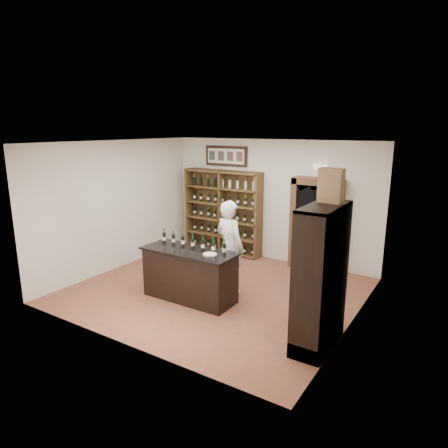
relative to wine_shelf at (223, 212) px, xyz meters
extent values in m
plane|color=#994E3D|center=(1.30, -2.33, -1.10)|extent=(5.50, 5.50, 0.00)
plane|color=white|center=(1.30, -2.33, 1.90)|extent=(5.50, 5.50, 0.00)
cube|color=silver|center=(1.30, 0.17, 0.40)|extent=(5.50, 0.04, 3.00)
cube|color=silver|center=(-1.45, -2.33, 0.40)|extent=(0.04, 5.00, 3.00)
cube|color=silver|center=(4.05, -2.33, 0.40)|extent=(0.04, 5.00, 3.00)
cube|color=brown|center=(0.00, 0.14, 0.00)|extent=(2.20, 0.02, 2.20)
cube|color=brown|center=(-1.07, -0.04, 0.00)|extent=(0.06, 0.38, 2.20)
cube|color=brown|center=(1.07, -0.04, 0.00)|extent=(0.06, 0.38, 2.20)
cube|color=brown|center=(0.00, -0.04, 0.00)|extent=(0.04, 0.38, 2.20)
cube|color=brown|center=(0.00, -0.04, -1.06)|extent=(2.18, 0.38, 0.04)
cube|color=brown|center=(0.00, -0.04, -0.64)|extent=(2.18, 0.38, 0.04)
cube|color=brown|center=(0.00, -0.04, -0.21)|extent=(2.18, 0.38, 0.03)
cube|color=brown|center=(0.00, -0.04, 0.21)|extent=(2.18, 0.38, 0.04)
cube|color=brown|center=(0.00, -0.04, 0.64)|extent=(2.18, 0.38, 0.04)
cube|color=brown|center=(0.00, -0.04, 1.06)|extent=(2.18, 0.38, 0.04)
cube|color=black|center=(0.00, 0.14, 1.45)|extent=(1.25, 0.04, 0.52)
cube|color=black|center=(2.55, 0.00, -0.04)|extent=(0.97, 0.29, 2.05)
cube|color=#A66840|center=(2.04, -0.02, -0.02)|extent=(0.14, 0.35, 2.15)
cube|color=#A66840|center=(3.06, -0.02, -0.02)|extent=(0.14, 0.35, 2.15)
cube|color=#A66840|center=(2.55, -0.02, 0.99)|extent=(1.15, 0.35, 0.16)
cube|color=white|center=(2.55, 0.09, 1.30)|extent=(0.30, 0.10, 0.10)
cube|color=black|center=(1.10, -2.93, -0.63)|extent=(1.80, 0.70, 0.94)
cube|color=black|center=(1.10, -2.93, -0.12)|extent=(1.88, 0.78, 0.04)
cylinder|color=black|center=(0.38, -2.82, 0.01)|extent=(0.07, 0.07, 0.21)
cylinder|color=silver|center=(0.38, -2.82, -0.01)|extent=(0.07, 0.07, 0.07)
cylinder|color=#18492C|center=(0.38, -2.82, 0.16)|extent=(0.03, 0.03, 0.09)
cylinder|color=black|center=(0.62, -2.82, 0.01)|extent=(0.07, 0.07, 0.21)
cylinder|color=silver|center=(0.62, -2.82, -0.01)|extent=(0.07, 0.07, 0.07)
cylinder|color=#18492C|center=(0.62, -2.82, 0.16)|extent=(0.03, 0.03, 0.09)
cylinder|color=black|center=(0.86, -2.82, 0.01)|extent=(0.07, 0.07, 0.21)
cylinder|color=silver|center=(0.86, -2.82, -0.01)|extent=(0.07, 0.07, 0.07)
cylinder|color=#18492C|center=(0.86, -2.82, 0.16)|extent=(0.03, 0.03, 0.09)
cylinder|color=black|center=(1.10, -2.82, 0.01)|extent=(0.07, 0.07, 0.21)
cylinder|color=silver|center=(1.10, -2.82, -0.01)|extent=(0.07, 0.07, 0.07)
cylinder|color=#18492C|center=(1.10, -2.82, 0.16)|extent=(0.03, 0.03, 0.09)
cylinder|color=black|center=(1.34, -2.82, 0.01)|extent=(0.07, 0.07, 0.21)
cylinder|color=silver|center=(1.34, -2.82, -0.01)|extent=(0.07, 0.07, 0.07)
cylinder|color=#18492C|center=(1.34, -2.82, 0.16)|extent=(0.03, 0.03, 0.09)
cylinder|color=black|center=(1.58, -2.82, 0.01)|extent=(0.07, 0.07, 0.21)
cylinder|color=silver|center=(1.58, -2.82, -0.01)|extent=(0.07, 0.07, 0.07)
cylinder|color=#18492C|center=(1.58, -2.82, 0.16)|extent=(0.03, 0.03, 0.09)
cylinder|color=black|center=(1.82, -2.82, 0.01)|extent=(0.07, 0.07, 0.21)
cylinder|color=silver|center=(1.82, -2.82, -0.01)|extent=(0.07, 0.07, 0.07)
cylinder|color=#18492C|center=(1.82, -2.82, 0.16)|extent=(0.03, 0.03, 0.09)
cube|color=black|center=(4.02, -3.23, 0.00)|extent=(0.02, 1.20, 2.20)
cube|color=black|center=(3.79, -3.81, 0.00)|extent=(0.48, 0.04, 2.20)
cube|color=black|center=(3.79, -2.65, 0.00)|extent=(0.48, 0.04, 2.20)
cube|color=black|center=(3.79, -3.23, 1.08)|extent=(0.48, 1.20, 0.04)
cube|color=black|center=(3.79, -3.23, -0.98)|extent=(0.48, 1.20, 0.24)
cube|color=black|center=(3.79, -3.23, -0.75)|extent=(0.48, 1.16, 0.03)
cube|color=black|center=(3.79, -3.23, -0.20)|extent=(0.48, 1.16, 0.03)
cube|color=black|center=(3.79, -3.23, 0.35)|extent=(0.48, 1.16, 0.03)
imported|color=white|center=(1.54, -2.18, -0.16)|extent=(0.77, 0.59, 1.89)
cylinder|color=silver|center=(1.61, -2.97, -0.09)|extent=(0.26, 0.26, 0.02)
cube|color=tan|center=(3.79, -3.02, 1.36)|extent=(0.38, 0.21, 0.51)
camera|label=1|loc=(5.57, -8.72, 2.19)|focal=32.00mm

